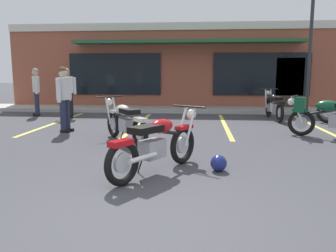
# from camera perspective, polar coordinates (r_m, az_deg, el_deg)

# --- Properties ---
(ground_plane) EXTENTS (80.00, 80.00, 0.00)m
(ground_plane) POSITION_cam_1_polar(r_m,az_deg,el_deg) (6.75, 0.69, -4.22)
(ground_plane) COLOR #3D3D42
(sidewalk_kerb) EXTENTS (22.00, 1.80, 0.14)m
(sidewalk_kerb) POSITION_cam_1_polar(r_m,az_deg,el_deg) (13.69, 3.00, 2.82)
(sidewalk_kerb) COLOR #A8A59E
(sidewalk_kerb) RESTS_ON ground_plane
(brick_storefront_building) EXTENTS (15.02, 6.81, 3.52)m
(brick_storefront_building) POSITION_cam_1_polar(r_m,az_deg,el_deg) (17.16, 3.52, 9.73)
(brick_storefront_building) COLOR brown
(brick_storefront_building) RESTS_ON ground_plane
(painted_stall_lines) EXTENTS (7.83, 4.80, 0.01)m
(painted_stall_lines) POSITION_cam_1_polar(r_m,az_deg,el_deg) (10.13, 2.22, 0.25)
(painted_stall_lines) COLOR #DBCC4C
(painted_stall_lines) RESTS_ON ground_plane
(motorcycle_foreground_classic) EXTENTS (1.36, 1.86, 0.98)m
(motorcycle_foreground_classic) POSITION_cam_1_polar(r_m,az_deg,el_deg) (5.22, -1.90, -2.97)
(motorcycle_foreground_classic) COLOR black
(motorcycle_foreground_classic) RESTS_ON ground_plane
(motorcycle_black_cruiser) EXTENTS (1.99, 1.12, 0.98)m
(motorcycle_black_cruiser) POSITION_cam_1_polar(r_m,az_deg,el_deg) (8.85, 25.29, 1.55)
(motorcycle_black_cruiser) COLOR black
(motorcycle_black_cruiser) RESTS_ON ground_plane
(motorcycle_silver_naked) EXTENTS (0.66, 2.11, 0.98)m
(motorcycle_silver_naked) POSITION_cam_1_polar(r_m,az_deg,el_deg) (11.65, 17.28, 3.28)
(motorcycle_silver_naked) COLOR black
(motorcycle_silver_naked) RESTS_ON ground_plane
(motorcycle_blue_standard) EXTENTS (1.45, 1.81, 0.98)m
(motorcycle_blue_standard) POSITION_cam_1_polar(r_m,az_deg,el_deg) (7.56, -7.16, 0.71)
(motorcycle_blue_standard) COLOR black
(motorcycle_blue_standard) RESTS_ON ground_plane
(person_in_black_shirt) EXTENTS (0.40, 0.57, 1.68)m
(person_in_black_shirt) POSITION_cam_1_polar(r_m,az_deg,el_deg) (12.94, -21.13, 5.79)
(person_in_black_shirt) COLOR black
(person_in_black_shirt) RESTS_ON ground_plane
(person_by_back_row) EXTENTS (0.59, 0.39, 1.68)m
(person_by_back_row) POSITION_cam_1_polar(r_m,az_deg,el_deg) (12.02, -16.47, 5.82)
(person_by_back_row) COLOR black
(person_by_back_row) RESTS_ON ground_plane
(person_near_building) EXTENTS (0.31, 0.61, 1.68)m
(person_near_building) POSITION_cam_1_polar(r_m,az_deg,el_deg) (9.19, -16.93, 4.92)
(person_near_building) COLOR black
(person_near_building) RESTS_ON ground_plane
(helmet_on_pavement) EXTENTS (0.26, 0.26, 0.26)m
(helmet_on_pavement) POSITION_cam_1_polar(r_m,az_deg,el_deg) (5.44, 8.44, -6.15)
(helmet_on_pavement) COLOR navy
(helmet_on_pavement) RESTS_ON ground_plane
(parking_lot_lamp_post) EXTENTS (0.24, 0.76, 4.62)m
(parking_lot_lamp_post) POSITION_cam_1_polar(r_m,az_deg,el_deg) (13.04, 22.95, 14.84)
(parking_lot_lamp_post) COLOR #2D2D33
(parking_lot_lamp_post) RESTS_ON ground_plane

